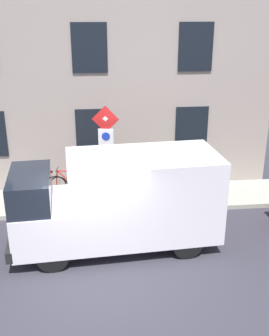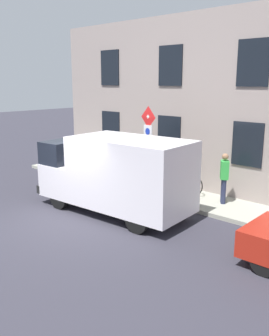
{
  "view_description": "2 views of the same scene",
  "coord_description": "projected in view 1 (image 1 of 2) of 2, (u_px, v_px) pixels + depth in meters",
  "views": [
    {
      "loc": [
        -8.06,
        -0.02,
        5.92
      ],
      "look_at": [
        3.27,
        -1.2,
        1.49
      ],
      "focal_mm": 44.17,
      "sensor_mm": 36.0,
      "label": 1
    },
    {
      "loc": [
        -6.53,
        -8.81,
        4.19
      ],
      "look_at": [
        2.72,
        -0.34,
        1.24
      ],
      "focal_mm": 39.48,
      "sensor_mm": 36.0,
      "label": 2
    }
  ],
  "objects": [
    {
      "name": "bicycle_purple",
      "position": [
        101.0,
        182.0,
        13.7
      ],
      "size": [
        0.46,
        1.71,
        0.89
      ],
      "rotation": [
        0.0,
        0.0,
        1.51
      ],
      "color": "black",
      "rests_on": "sidewalk_slab"
    },
    {
      "name": "bicycle_blue",
      "position": [
        43.0,
        185.0,
        13.52
      ],
      "size": [
        0.48,
        1.71,
        0.89
      ],
      "rotation": [
        0.0,
        0.0,
        1.43
      ],
      "color": "black",
      "rests_on": "sidewalk_slab"
    },
    {
      "name": "building_facade",
      "position": [
        91.0,
        93.0,
        13.5
      ],
      "size": [
        0.75,
        12.07,
        6.63
      ],
      "color": "gray",
      "rests_on": "ground_plane"
    },
    {
      "name": "delivery_van",
      "position": [
        120.0,
        199.0,
        10.59
      ],
      "size": [
        2.37,
        5.46,
        2.5
      ],
      "rotation": [
        0.0,
        0.0,
        1.64
      ],
      "color": "silver",
      "rests_on": "ground_plane"
    },
    {
      "name": "bicycle_red",
      "position": [
        72.0,
        184.0,
        13.61
      ],
      "size": [
        0.46,
        1.71,
        0.89
      ],
      "rotation": [
        0.0,
        0.0,
        1.46
      ],
      "color": "black",
      "rests_on": "sidewalk_slab"
    },
    {
      "name": "pedestrian",
      "position": [
        183.0,
        166.0,
        13.57
      ],
      "size": [
        0.48,
        0.44,
        1.72
      ],
      "rotation": [
        0.0,
        0.0,
        5.31
      ],
      "color": "#262B47",
      "rests_on": "sidewalk_slab"
    },
    {
      "name": "litter_bin",
      "position": [
        116.0,
        193.0,
        12.75
      ],
      "size": [
        0.44,
        0.44,
        0.9
      ],
      "primitive_type": "cylinder",
      "color": "#2D5133",
      "rests_on": "sidewalk_slab"
    },
    {
      "name": "sign_post_stacked",
      "position": [
        106.0,
        144.0,
        12.01
      ],
      "size": [
        0.19,
        0.55,
        3.09
      ],
      "color": "#474C47",
      "rests_on": "sidewalk_slab"
    },
    {
      "name": "ground_plane",
      "position": [
        98.0,
        280.0,
        9.61
      ],
      "size": [
        80.0,
        80.0,
        0.0
      ],
      "primitive_type": "plane",
      "color": "#302F39"
    },
    {
      "name": "bicycle_black",
      "position": [
        130.0,
        181.0,
        13.8
      ],
      "size": [
        0.5,
        1.71,
        0.89
      ],
      "rotation": [
        0.0,
        0.0,
        1.42
      ],
      "color": "black",
      "rests_on": "sidewalk_slab"
    },
    {
      "name": "sidewalk_slab",
      "position": [
        95.0,
        200.0,
        13.45
      ],
      "size": [
        1.94,
        14.07,
        0.14
      ],
      "primitive_type": "cube",
      "color": "#9E9E8E",
      "rests_on": "ground_plane"
    }
  ]
}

